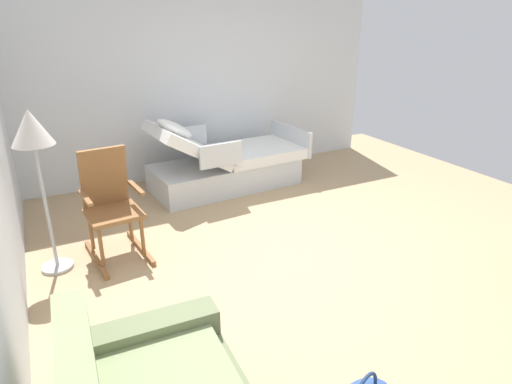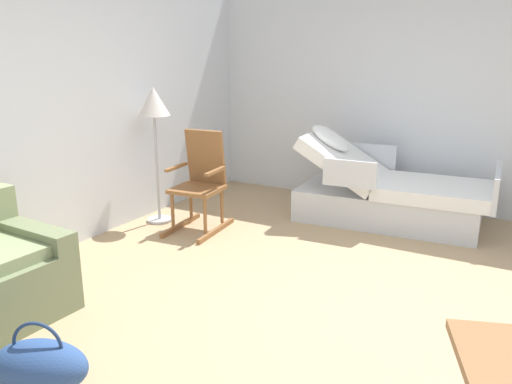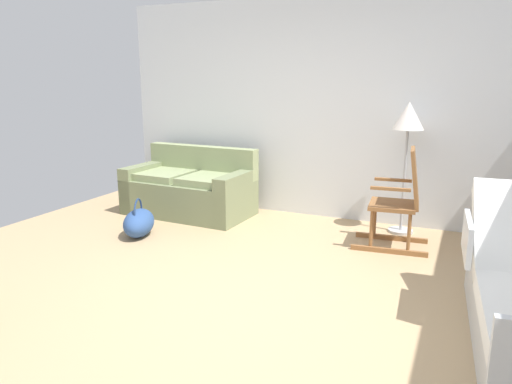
{
  "view_description": "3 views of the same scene",
  "coord_description": "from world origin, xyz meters",
  "px_view_note": "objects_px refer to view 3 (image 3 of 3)",
  "views": [
    {
      "loc": [
        -3.1,
        2.26,
        2.18
      ],
      "look_at": [
        0.03,
        0.65,
        0.76
      ],
      "focal_mm": 30.8,
      "sensor_mm": 36.0,
      "label": 1
    },
    {
      "loc": [
        -3.44,
        -1.37,
        1.89
      ],
      "look_at": [
        0.16,
        0.65,
        0.73
      ],
      "focal_mm": 36.65,
      "sensor_mm": 36.0,
      "label": 2
    },
    {
      "loc": [
        1.51,
        -3.24,
        1.73
      ],
      "look_at": [
        -0.21,
        0.6,
        0.74
      ],
      "focal_mm": 33.85,
      "sensor_mm": 36.0,
      "label": 3
    }
  ],
  "objects_px": {
    "floor_lamp": "(408,125)",
    "duffel_bag": "(139,222)",
    "couch": "(190,190)",
    "rocking_chair": "(400,201)"
  },
  "relations": [
    {
      "from": "rocking_chair",
      "to": "duffel_bag",
      "type": "height_order",
      "value": "rocking_chair"
    },
    {
      "from": "duffel_bag",
      "to": "floor_lamp",
      "type": "bearing_deg",
      "value": 26.72
    },
    {
      "from": "rocking_chair",
      "to": "duffel_bag",
      "type": "bearing_deg",
      "value": -163.58
    },
    {
      "from": "floor_lamp",
      "to": "duffel_bag",
      "type": "height_order",
      "value": "floor_lamp"
    },
    {
      "from": "couch",
      "to": "duffel_bag",
      "type": "distance_m",
      "value": 1.04
    },
    {
      "from": "rocking_chair",
      "to": "duffel_bag",
      "type": "relative_size",
      "value": 1.64
    },
    {
      "from": "couch",
      "to": "floor_lamp",
      "type": "distance_m",
      "value": 2.8
    },
    {
      "from": "couch",
      "to": "floor_lamp",
      "type": "bearing_deg",
      "value": 6.76
    },
    {
      "from": "rocking_chair",
      "to": "floor_lamp",
      "type": "bearing_deg",
      "value": 94.52
    },
    {
      "from": "floor_lamp",
      "to": "couch",
      "type": "bearing_deg",
      "value": -173.24
    }
  ]
}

